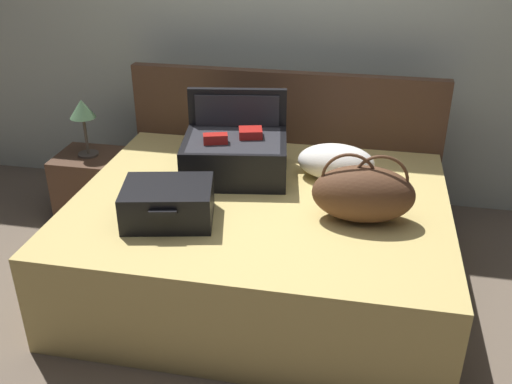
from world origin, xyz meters
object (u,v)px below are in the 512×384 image
at_px(duffel_bag, 363,193).
at_px(nightstand, 93,186).
at_px(hard_case_large, 235,152).
at_px(bed, 260,241).
at_px(pillow_near_headboard, 336,162).
at_px(hard_case_medium, 168,203).
at_px(table_lamp, 83,113).

height_order(duffel_bag, nightstand, duffel_bag).
height_order(hard_case_large, nightstand, hard_case_large).
bearing_deg(bed, pillow_near_headboard, 41.48).
height_order(pillow_near_headboard, nightstand, pillow_near_headboard).
bearing_deg(hard_case_medium, duffel_bag, -0.88).
bearing_deg(duffel_bag, table_lamp, 159.44).
height_order(duffel_bag, pillow_near_headboard, duffel_bag).
relative_size(hard_case_large, pillow_near_headboard, 1.49).
distance_m(duffel_bag, pillow_near_headboard, 0.50).
bearing_deg(bed, nightstand, 156.55).
height_order(hard_case_medium, duffel_bag, duffel_bag).
bearing_deg(hard_case_large, nightstand, 156.29).
distance_m(hard_case_large, duffel_bag, 0.85).
relative_size(nightstand, table_lamp, 1.19).
xyz_separation_m(bed, pillow_near_headboard, (0.38, 0.34, 0.38)).
distance_m(bed, hard_case_medium, 0.64).
xyz_separation_m(bed, table_lamp, (-1.30, 0.56, 0.49)).
relative_size(hard_case_medium, duffel_bag, 0.96).
xyz_separation_m(hard_case_medium, table_lamp, (-0.88, 0.88, 0.11)).
bearing_deg(pillow_near_headboard, bed, -138.52).
relative_size(duffel_bag, pillow_near_headboard, 1.19).
relative_size(bed, nightstand, 4.38).
bearing_deg(nightstand, pillow_near_headboard, -7.63).
height_order(hard_case_medium, pillow_near_headboard, pillow_near_headboard).
distance_m(hard_case_large, nightstand, 1.22).
bearing_deg(pillow_near_headboard, table_lamp, 172.37).
distance_m(hard_case_large, table_lamp, 1.13).
bearing_deg(bed, hard_case_medium, -142.37).
bearing_deg(nightstand, hard_case_large, -14.76).
height_order(bed, duffel_bag, duffel_bag).
xyz_separation_m(bed, hard_case_large, (-0.20, 0.27, 0.42)).
distance_m(hard_case_medium, pillow_near_headboard, 1.03).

